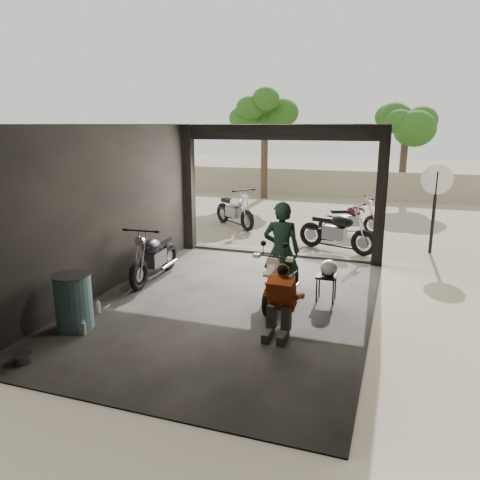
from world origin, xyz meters
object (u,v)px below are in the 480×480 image
Objects in this scene: outside_bike_b at (351,216)px; outside_bike_c at (337,227)px; left_bike at (154,252)px; helmet at (329,268)px; stool at (326,279)px; oil_drum at (74,302)px; outside_bike_a at (234,207)px; mechanic at (279,304)px; main_bike at (282,277)px; sign_post at (436,194)px; rider at (281,251)px.

outside_bike_c is at bearing 152.94° from outside_bike_b.
left_bike reaches higher than helmet.
outside_bike_b is 3.38× the size of stool.
oil_drum reaches higher than helmet.
oil_drum is (-3.62, -2.52, 0.02)m from stool.
mechanic is (3.35, -7.33, -0.10)m from outside_bike_a.
sign_post is at bearing 64.98° from main_bike.
rider is 3.70× the size of stool.
left_bike is 7.06m from sign_post.
stool is (0.15, -5.62, -0.15)m from outside_bike_b.
left_bike is at bearing -139.41° from outside_bike_a.
outside_bike_b reaches higher than stool.
left_bike is 3.62m from stool.
rider is at bearing -169.07° from outside_bike_c.
oil_drum is at bearing -139.27° from main_bike.
helmet is at bearing 34.61° from oil_drum.
rider reaches higher than outside_bike_b.
outside_bike_a reaches higher than outside_bike_b.
sign_post is at bearing -144.99° from outside_bike_b.
left_bike reaches higher than mechanic.
oil_drum is (-2.78, -2.38, -0.48)m from rider.
sign_post is (2.45, 5.99, 0.98)m from mechanic.
stool is at bearing -3.90° from left_bike.
stool is 0.56× the size of oil_drum.
rider is (-0.68, -5.76, 0.35)m from outside_bike_b.
sign_post reaches higher than mechanic.
left_bike is 1.64× the size of mechanic.
left_bike is 5.51m from outside_bike_a.
stool is 4.41m from oil_drum.
sign_post reaches higher than oil_drum.
main_bike is 0.85× the size of outside_bike_a.
outside_bike_c is (3.31, 3.57, 0.03)m from left_bike.
helmet is at bearing 75.95° from mechanic.
outside_bike_b is at bearing 89.18° from mechanic.
stool is at bearing 159.04° from outside_bike_b.
outside_bike_b is 8.85m from oil_drum.
rider is (2.78, -0.21, 0.33)m from left_bike.
helmet is 4.77m from sign_post.
mechanic is at bearing -116.77° from outside_bike_a.
sign_post is at bearing 33.92° from left_bike.
sign_post reaches higher than stool.
main_bike reaches higher than helmet.
outside_bike_c is 3.66m from stool.
sign_post is at bearing 40.79° from helmet.
outside_bike_a is 6.01m from sign_post.
mechanic reaches higher than oil_drum.
outside_bike_b is 1.58× the size of mechanic.
mechanic reaches higher than stool.
oil_drum is (-3.65, -2.52, -0.20)m from helmet.
sign_post is at bearing 64.82° from stool.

